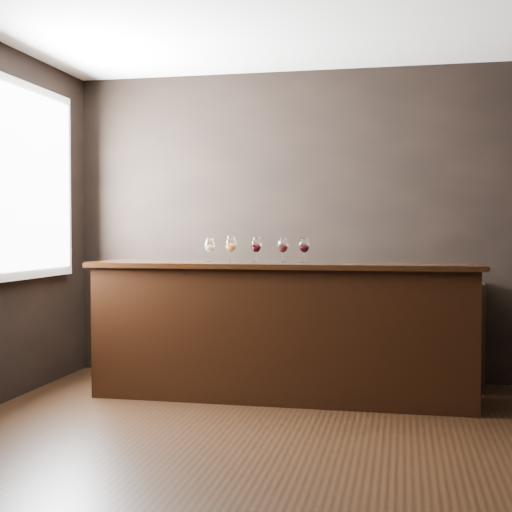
% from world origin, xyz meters
% --- Properties ---
extents(ground, '(5.00, 5.00, 0.00)m').
position_xyz_m(ground, '(0.00, 0.00, 0.00)').
color(ground, black).
rests_on(ground, ground).
extents(room_shell, '(5.02, 4.52, 2.81)m').
position_xyz_m(room_shell, '(-0.23, 0.11, 1.81)').
color(room_shell, black).
rests_on(room_shell, ground).
extents(bar_counter, '(3.01, 0.67, 1.05)m').
position_xyz_m(bar_counter, '(-0.39, 1.39, 0.53)').
color(bar_counter, black).
rests_on(bar_counter, ground).
extents(bar_top, '(3.11, 0.74, 0.04)m').
position_xyz_m(bar_top, '(-0.39, 1.39, 1.07)').
color(bar_top, black).
rests_on(bar_top, bar_counter).
extents(back_bar_shelf, '(2.52, 0.40, 0.91)m').
position_xyz_m(back_bar_shelf, '(-0.04, 2.03, 0.45)').
color(back_bar_shelf, black).
rests_on(back_bar_shelf, ground).
extents(glass_white, '(0.08, 0.08, 0.19)m').
position_xyz_m(glass_white, '(-1.00, 1.40, 1.22)').
color(glass_white, white).
rests_on(glass_white, bar_top).
extents(glass_amber, '(0.09, 0.09, 0.21)m').
position_xyz_m(glass_amber, '(-0.81, 1.38, 1.23)').
color(glass_amber, white).
rests_on(glass_amber, bar_top).
extents(glass_red_a, '(0.08, 0.08, 0.20)m').
position_xyz_m(glass_red_a, '(-0.61, 1.38, 1.22)').
color(glass_red_a, white).
rests_on(glass_red_a, bar_top).
extents(glass_red_b, '(0.08, 0.08, 0.20)m').
position_xyz_m(glass_red_b, '(-0.40, 1.43, 1.22)').
color(glass_red_b, white).
rests_on(glass_red_b, bar_top).
extents(glass_red_c, '(0.08, 0.08, 0.20)m').
position_xyz_m(glass_red_c, '(-0.22, 1.39, 1.22)').
color(glass_red_c, white).
rests_on(glass_red_c, bar_top).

